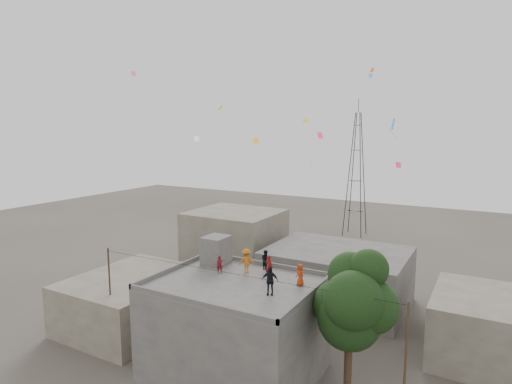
{
  "coord_description": "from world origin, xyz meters",
  "views": [
    {
      "loc": [
        13.64,
        -21.66,
        15.59
      ],
      "look_at": [
        -0.23,
        3.11,
        11.43
      ],
      "focal_mm": 30.0,
      "sensor_mm": 36.0,
      "label": 1
    }
  ],
  "objects_px": {
    "person_dark_adult": "(270,281)",
    "tree": "(354,303)",
    "person_red_adult": "(269,267)",
    "stair_head_box": "(216,250)",
    "transmission_tower": "(356,174)"
  },
  "relations": [
    {
      "from": "person_dark_adult",
      "to": "tree",
      "type": "bearing_deg",
      "value": -5.36
    },
    {
      "from": "person_red_adult",
      "to": "person_dark_adult",
      "type": "height_order",
      "value": "person_dark_adult"
    },
    {
      "from": "stair_head_box",
      "to": "transmission_tower",
      "type": "distance_m",
      "value": 37.46
    },
    {
      "from": "stair_head_box",
      "to": "transmission_tower",
      "type": "relative_size",
      "value": 0.1
    },
    {
      "from": "tree",
      "to": "person_dark_adult",
      "type": "height_order",
      "value": "tree"
    },
    {
      "from": "tree",
      "to": "person_red_adult",
      "type": "xyz_separation_m",
      "value": [
        -5.92,
        1.24,
        0.75
      ]
    },
    {
      "from": "person_red_adult",
      "to": "person_dark_adult",
      "type": "xyz_separation_m",
      "value": [
        1.33,
        -2.46,
        0.09
      ]
    },
    {
      "from": "tree",
      "to": "person_red_adult",
      "type": "relative_size",
      "value": 6.04
    },
    {
      "from": "person_red_adult",
      "to": "person_dark_adult",
      "type": "distance_m",
      "value": 2.8
    },
    {
      "from": "transmission_tower",
      "to": "person_red_adult",
      "type": "height_order",
      "value": "transmission_tower"
    },
    {
      "from": "tree",
      "to": "transmission_tower",
      "type": "relative_size",
      "value": 0.45
    },
    {
      "from": "tree",
      "to": "person_dark_adult",
      "type": "distance_m",
      "value": 4.82
    },
    {
      "from": "tree",
      "to": "transmission_tower",
      "type": "bearing_deg",
      "value": 106.09
    },
    {
      "from": "tree",
      "to": "person_red_adult",
      "type": "bearing_deg",
      "value": 168.18
    },
    {
      "from": "tree",
      "to": "transmission_tower",
      "type": "height_order",
      "value": "transmission_tower"
    }
  ]
}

